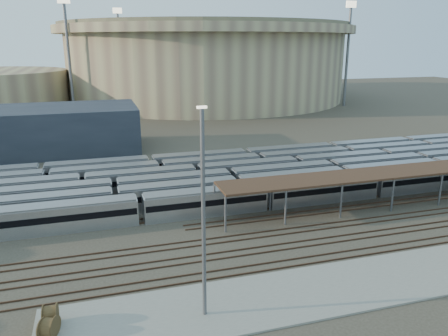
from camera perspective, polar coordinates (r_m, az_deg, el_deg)
ground at (r=59.87m, az=7.97°, el=-7.85°), size 420.00×420.00×0.00m
apron at (r=45.95m, az=10.07°, el=-15.80°), size 50.00×9.00×0.20m
subway_trains at (r=75.24m, az=2.06°, el=-1.15°), size 125.18×23.90×3.60m
inspection_shed at (r=72.74m, az=22.77°, el=-0.44°), size 60.30×6.00×5.30m
empty_tracks at (r=55.77m, az=10.11°, el=-9.74°), size 170.00×9.62×0.18m
stadium at (r=195.70m, az=-2.40°, el=13.96°), size 124.00×124.00×32.50m
service_building at (r=106.86m, az=-22.68°, el=4.60°), size 42.00×20.00×10.00m
floodlight_0 at (r=159.64m, az=-19.64°, el=14.05°), size 4.00×1.00×38.40m
floodlight_2 at (r=176.27m, az=15.85°, el=14.49°), size 4.00×1.00×38.40m
floodlight_3 at (r=209.92m, az=-13.46°, el=14.84°), size 4.00×1.00×38.40m
cable_reel_west at (r=43.13m, az=-21.74°, el=-17.42°), size 1.21×2.05×2.00m
cable_reel_east at (r=41.78m, az=-21.91°, el=-18.74°), size 1.70×2.13×1.87m
yard_light_pole at (r=37.67m, az=-2.71°, el=-6.32°), size 0.82×0.36×19.12m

